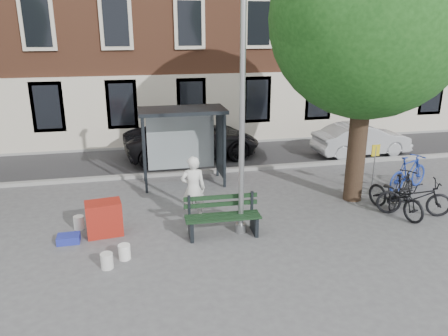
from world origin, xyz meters
TOP-DOWN VIEW (x-y plane):
  - ground at (0.00, 0.00)m, footprint 90.00×90.00m
  - road at (0.00, 7.00)m, footprint 40.00×4.00m
  - curb_near at (0.00, 5.00)m, footprint 40.00×0.25m
  - curb_far at (0.00, 9.00)m, footprint 40.00×0.25m
  - lamppost at (0.00, 0.00)m, footprint 0.28×0.35m
  - tree_right at (4.01, 1.38)m, footprint 5.76×5.60m
  - bus_shelter at (-0.61, 4.11)m, footprint 2.85×1.45m
  - painter at (-1.10, 1.00)m, footprint 0.71×0.50m
  - bench at (-0.50, -0.03)m, footprint 1.97×0.70m
  - bike_a at (5.12, 0.03)m, footprint 2.18×1.41m
  - bike_b at (6.16, 1.86)m, footprint 2.05×1.30m
  - bike_c at (4.64, 0.20)m, footprint 1.18×2.14m
  - bike_d at (5.15, 0.69)m, footprint 1.77×1.47m
  - car_dark at (-0.25, 7.12)m, footprint 5.75×3.09m
  - car_silver at (6.75, 6.00)m, footprint 4.11×1.61m
  - red_stand at (-3.50, 0.62)m, footprint 0.97×0.71m
  - blue_crate at (-4.38, 0.34)m, footprint 0.56×0.41m
  - bucket_a at (-3.38, -1.13)m, footprint 0.36×0.36m
  - bucket_b at (-3.00, -0.80)m, footprint 0.35×0.35m
  - bucket_c at (-4.19, 1.10)m, footprint 0.35×0.35m
  - notice_sign at (4.84, 1.80)m, footprint 0.28×0.04m

SIDE VIEW (x-z plane):
  - ground at x=0.00m, z-range 0.00..0.00m
  - road at x=0.00m, z-range 0.00..0.01m
  - curb_near at x=0.00m, z-range 0.00..0.12m
  - curb_far at x=0.00m, z-range 0.00..0.12m
  - blue_crate at x=-4.38m, z-range 0.00..0.20m
  - bucket_a at x=-3.38m, z-range 0.00..0.36m
  - bucket_b at x=-3.00m, z-range 0.00..0.36m
  - bucket_c at x=-4.19m, z-range 0.00..0.36m
  - red_stand at x=-3.50m, z-range 0.00..0.90m
  - bench at x=-0.50m, z-range -0.04..0.96m
  - bike_c at x=4.64m, z-range 0.00..1.07m
  - bike_a at x=5.12m, z-range 0.00..1.08m
  - bike_d at x=5.15m, z-range 0.00..1.09m
  - bike_b at x=6.16m, z-range 0.00..1.19m
  - car_silver at x=6.75m, z-range 0.00..1.33m
  - car_dark at x=-0.25m, z-range 0.00..1.53m
  - painter at x=-1.10m, z-range 0.00..1.87m
  - notice_sign at x=4.84m, z-range 0.32..1.97m
  - bus_shelter at x=-0.61m, z-range 0.61..3.23m
  - lamppost at x=0.00m, z-range -0.27..5.84m
  - tree_right at x=4.01m, z-range 1.52..9.72m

